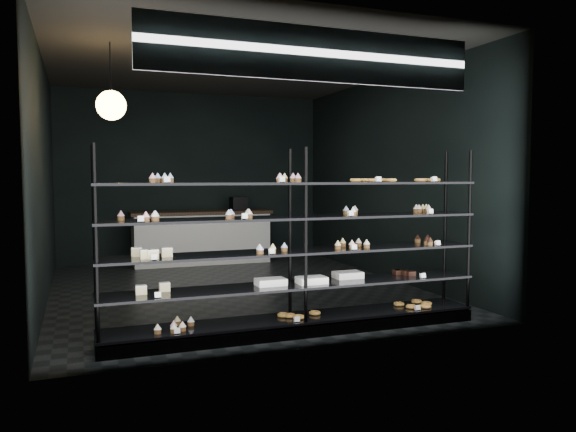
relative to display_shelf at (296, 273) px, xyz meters
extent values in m
cube|color=black|center=(0.01, 2.45, -0.62)|extent=(5.00, 6.00, 0.01)
cube|color=black|center=(0.01, 2.45, 2.57)|extent=(5.00, 6.00, 0.01)
cube|color=black|center=(0.01, 5.45, 0.97)|extent=(5.00, 0.01, 3.20)
cube|color=black|center=(0.01, -0.55, 0.97)|extent=(5.00, 0.01, 3.20)
cube|color=black|center=(-2.49, 2.45, 0.97)|extent=(0.01, 6.00, 3.20)
cube|color=black|center=(2.51, 2.45, 0.97)|extent=(0.01, 6.00, 3.20)
cube|color=black|center=(0.02, 0.00, -0.57)|extent=(4.00, 0.50, 0.12)
cylinder|color=black|center=(-1.95, -0.22, 0.36)|extent=(0.04, 0.04, 1.85)
cylinder|color=black|center=(-1.95, 0.22, 0.36)|extent=(0.04, 0.04, 1.85)
cylinder|color=black|center=(0.02, -0.22, 0.36)|extent=(0.04, 0.04, 1.85)
cylinder|color=black|center=(0.02, 0.22, 0.36)|extent=(0.04, 0.04, 1.85)
cylinder|color=black|center=(1.99, -0.22, 0.36)|extent=(0.04, 0.04, 1.85)
cylinder|color=black|center=(1.99, 0.22, 0.36)|extent=(0.04, 0.04, 1.85)
cube|color=black|center=(0.02, 0.00, -0.48)|extent=(4.00, 0.50, 0.03)
cube|color=black|center=(0.02, 0.00, -0.13)|extent=(4.00, 0.50, 0.02)
cube|color=black|center=(0.02, 0.00, 0.22)|extent=(4.00, 0.50, 0.02)
cube|color=black|center=(0.02, 0.00, 0.57)|extent=(4.00, 0.50, 0.02)
cube|color=black|center=(0.02, 0.00, 0.92)|extent=(4.00, 0.50, 0.02)
cube|color=white|center=(-1.34, -0.18, 0.96)|extent=(0.06, 0.04, 0.06)
cube|color=white|center=(-0.19, -0.18, 0.96)|extent=(0.05, 0.04, 0.06)
cube|color=white|center=(0.89, -0.18, 0.96)|extent=(0.05, 0.04, 0.06)
cube|color=white|center=(1.54, -0.18, 0.96)|extent=(0.06, 0.04, 0.06)
cube|color=white|center=(-1.56, -0.18, 0.61)|extent=(0.06, 0.04, 0.06)
cube|color=white|center=(-0.64, -0.18, 0.61)|extent=(0.05, 0.04, 0.06)
cube|color=white|center=(0.57, -0.18, 0.61)|extent=(0.05, 0.04, 0.06)
cube|color=white|center=(1.50, -0.18, 0.61)|extent=(0.06, 0.04, 0.06)
cube|color=white|center=(-1.41, -0.18, 0.26)|extent=(0.06, 0.04, 0.06)
cube|color=white|center=(-0.29, -0.18, 0.26)|extent=(0.06, 0.04, 0.06)
cube|color=white|center=(0.62, -0.18, 0.26)|extent=(0.05, 0.04, 0.06)
cube|color=white|center=(1.60, -0.18, 0.26)|extent=(0.06, 0.04, 0.06)
cube|color=white|center=(-1.45, -0.18, -0.09)|extent=(0.06, 0.04, 0.06)
cube|color=white|center=(1.42, -0.18, -0.09)|extent=(0.06, 0.04, 0.06)
cube|color=white|center=(-1.24, -0.18, -0.44)|extent=(0.06, 0.04, 0.06)
cube|color=white|center=(-0.02, -0.18, -0.44)|extent=(0.05, 0.04, 0.06)
cube|color=white|center=(1.37, -0.18, -0.44)|extent=(0.06, 0.04, 0.06)
cube|color=#0D1544|center=(0.01, -0.47, 2.12)|extent=(3.20, 0.04, 0.45)
cube|color=white|center=(0.01, -0.49, 2.12)|extent=(3.30, 0.02, 0.50)
cylinder|color=black|center=(-1.70, 1.60, 2.27)|extent=(0.01, 0.01, 0.56)
sphere|color=#F2A854|center=(-1.70, 1.60, 1.82)|extent=(0.34, 0.34, 0.34)
cube|color=silver|center=(0.05, 4.95, -0.17)|extent=(2.49, 0.60, 0.92)
cube|color=black|center=(0.05, 4.95, 0.32)|extent=(2.59, 0.65, 0.06)
cube|color=black|center=(0.77, 4.95, 0.48)|extent=(0.30, 0.30, 0.25)
camera|label=1|loc=(-2.09, -5.33, 0.99)|focal=35.00mm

